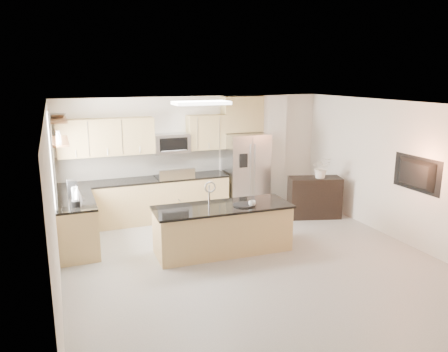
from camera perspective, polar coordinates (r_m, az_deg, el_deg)
name	(u,v)px	position (r m, az deg, el deg)	size (l,w,h in m)	color
floor	(257,266)	(7.29, 4.34, -11.70)	(6.50, 6.50, 0.00)	#AAA8A1
ceiling	(260,106)	(6.64, 4.73, 9.13)	(6.00, 6.50, 0.02)	white
wall_back	(196,155)	(9.81, -3.73, 2.76)	(6.00, 0.02, 2.60)	silver
wall_front	(417,277)	(4.34, 23.91, -11.95)	(6.00, 0.02, 2.60)	silver
wall_left	(54,211)	(6.21, -21.35, -4.24)	(0.02, 6.50, 2.60)	silver
wall_right	(408,174)	(8.56, 22.93, 0.22)	(0.02, 6.50, 2.60)	silver
back_counter	(146,200)	(9.41, -10.20, -3.06)	(3.55, 0.66, 1.44)	tan
left_counter	(77,224)	(8.23, -18.69, -6.00)	(0.66, 1.50, 0.92)	tan
range	(174,197)	(9.53, -6.50, -2.72)	(0.76, 0.64, 1.14)	black
upper_cabinets	(138,135)	(9.26, -11.20, 5.21)	(3.50, 0.33, 0.75)	tan
microwave	(171,143)	(9.40, -6.88, 4.28)	(0.76, 0.40, 0.40)	#A9A9AB
refrigerator	(245,172)	(9.92, 2.81, 0.47)	(0.92, 0.78, 1.78)	#A9A9AB
partition_column	(271,151)	(10.36, 6.17, 3.26)	(0.60, 0.30, 2.60)	silver
window	(53,160)	(7.93, -21.49, 1.98)	(0.04, 1.15, 1.65)	white
shelf_lower	(59,141)	(7.98, -20.76, 4.29)	(0.30, 1.20, 0.04)	olive
shelf_upper	(57,119)	(7.94, -20.98, 6.93)	(0.30, 1.20, 0.04)	olive
ceiling_fixture	(201,103)	(7.98, -3.00, 9.52)	(1.00, 0.50, 0.06)	white
island	(223,228)	(7.72, -0.17, -6.87)	(2.43, 0.94, 1.26)	tan
credenza	(314,197)	(9.72, 11.72, -2.75)	(1.12, 0.47, 0.89)	black
cup	(252,203)	(7.57, 3.69, -3.60)	(0.13, 0.13, 0.10)	silver
platter	(244,205)	(7.62, 2.64, -3.78)	(0.38, 0.38, 0.02)	black
blender	(75,198)	(7.63, -18.84, -2.75)	(0.14, 0.14, 0.33)	black
kettle	(77,193)	(8.01, -18.62, -2.16)	(0.22, 0.22, 0.27)	#A9A9AB
coffee_maker	(72,189)	(8.28, -19.22, -1.56)	(0.17, 0.20, 0.30)	black
bowl	(57,115)	(7.96, -21.02, 7.42)	(0.41, 0.41, 0.10)	#A9A9AB
flower_vase	(321,162)	(9.53, 12.61, 1.76)	(0.62, 0.54, 0.69)	silver
television	(413,174)	(8.35, 23.46, 0.22)	(1.08, 0.14, 0.62)	black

